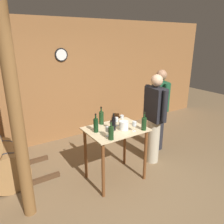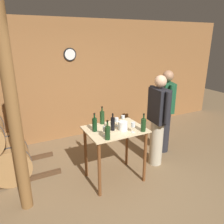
{
  "view_description": "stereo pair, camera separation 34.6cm",
  "coord_description": "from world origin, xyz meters",
  "px_view_note": "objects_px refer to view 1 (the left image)",
  "views": [
    {
      "loc": [
        -1.88,
        -2.11,
        2.29
      ],
      "look_at": [
        -0.1,
        0.64,
        1.17
      ],
      "focal_mm": 35.0,
      "sensor_mm": 36.0,
      "label": 1
    },
    {
      "loc": [
        -1.58,
        -2.28,
        2.29
      ],
      "look_at": [
        -0.1,
        0.64,
        1.17
      ],
      "focal_mm": 35.0,
      "sensor_mm": 36.0,
      "label": 2
    }
  ],
  "objects_px": {
    "wine_glass_near_center": "(116,120)",
    "wine_glass_far_side": "(122,117)",
    "wine_glass_near_left": "(108,129)",
    "wine_glass_near_right": "(134,124)",
    "person_host": "(154,118)",
    "wine_bottle_far_right": "(144,123)",
    "wine_bottle_right": "(114,123)",
    "wooden_post": "(17,121)",
    "ice_bucket": "(124,125)",
    "person_visitor_with_scarf": "(159,109)",
    "wine_bottle_left": "(111,133)",
    "wine_bottle_center": "(101,118)",
    "wine_bottle_far_left": "(96,125)"
  },
  "relations": [
    {
      "from": "wine_glass_near_left",
      "to": "ice_bucket",
      "type": "bearing_deg",
      "value": 12.29
    },
    {
      "from": "wine_bottle_left",
      "to": "wine_bottle_right",
      "type": "distance_m",
      "value": 0.33
    },
    {
      "from": "wine_glass_near_center",
      "to": "person_visitor_with_scarf",
      "type": "height_order",
      "value": "person_visitor_with_scarf"
    },
    {
      "from": "wine_bottle_left",
      "to": "wine_glass_far_side",
      "type": "distance_m",
      "value": 0.66
    },
    {
      "from": "wine_bottle_far_left",
      "to": "wooden_post",
      "type": "bearing_deg",
      "value": -176.24
    },
    {
      "from": "wine_bottle_far_right",
      "to": "person_host",
      "type": "distance_m",
      "value": 0.68
    },
    {
      "from": "wine_glass_near_left",
      "to": "wine_bottle_far_left",
      "type": "bearing_deg",
      "value": 106.78
    },
    {
      "from": "wine_bottle_left",
      "to": "wine_bottle_far_right",
      "type": "relative_size",
      "value": 0.99
    },
    {
      "from": "ice_bucket",
      "to": "wine_bottle_center",
      "type": "bearing_deg",
      "value": 114.78
    },
    {
      "from": "wine_glass_near_left",
      "to": "ice_bucket",
      "type": "xyz_separation_m",
      "value": [
        0.34,
        0.07,
        -0.04
      ]
    },
    {
      "from": "wine_bottle_right",
      "to": "person_host",
      "type": "distance_m",
      "value": 0.98
    },
    {
      "from": "wine_glass_near_center",
      "to": "wine_glass_far_side",
      "type": "relative_size",
      "value": 1.03
    },
    {
      "from": "wine_bottle_far_right",
      "to": "person_host",
      "type": "height_order",
      "value": "person_host"
    },
    {
      "from": "wine_glass_near_left",
      "to": "wine_glass_near_right",
      "type": "relative_size",
      "value": 0.89
    },
    {
      "from": "wine_glass_near_left",
      "to": "wine_glass_far_side",
      "type": "distance_m",
      "value": 0.58
    },
    {
      "from": "wooden_post",
      "to": "wine_glass_far_side",
      "type": "relative_size",
      "value": 19.58
    },
    {
      "from": "wine_bottle_far_right",
      "to": "wine_glass_near_left",
      "type": "distance_m",
      "value": 0.61
    },
    {
      "from": "wine_glass_near_right",
      "to": "wine_bottle_far_left",
      "type": "bearing_deg",
      "value": 149.22
    },
    {
      "from": "wine_bottle_left",
      "to": "wine_glass_near_right",
      "type": "bearing_deg",
      "value": 5.92
    },
    {
      "from": "wine_bottle_left",
      "to": "wine_bottle_right",
      "type": "relative_size",
      "value": 1.04
    },
    {
      "from": "wine_bottle_left",
      "to": "wine_bottle_center",
      "type": "height_order",
      "value": "wine_bottle_center"
    },
    {
      "from": "wine_bottle_left",
      "to": "wine_glass_near_left",
      "type": "distance_m",
      "value": 0.12
    },
    {
      "from": "wine_bottle_left",
      "to": "ice_bucket",
      "type": "xyz_separation_m",
      "value": [
        0.36,
        0.19,
        -0.04
      ]
    },
    {
      "from": "wine_bottle_right",
      "to": "person_host",
      "type": "relative_size",
      "value": 0.16
    },
    {
      "from": "wine_bottle_far_right",
      "to": "wooden_post",
      "type": "bearing_deg",
      "value": 171.36
    },
    {
      "from": "person_visitor_with_scarf",
      "to": "wine_glass_near_left",
      "type": "bearing_deg",
      "value": -160.23
    },
    {
      "from": "wine_bottle_right",
      "to": "wine_glass_far_side",
      "type": "distance_m",
      "value": 0.34
    },
    {
      "from": "wine_bottle_center",
      "to": "wine_glass_far_side",
      "type": "bearing_deg",
      "value": -24.11
    },
    {
      "from": "wine_bottle_right",
      "to": "wine_bottle_far_right",
      "type": "relative_size",
      "value": 0.95
    },
    {
      "from": "wine_bottle_center",
      "to": "ice_bucket",
      "type": "bearing_deg",
      "value": -65.22
    },
    {
      "from": "wine_bottle_left",
      "to": "wine_bottle_far_right",
      "type": "height_order",
      "value": "wine_bottle_far_right"
    },
    {
      "from": "wine_glass_near_left",
      "to": "person_host",
      "type": "bearing_deg",
      "value": 11.9
    },
    {
      "from": "wine_bottle_right",
      "to": "wooden_post",
      "type": "bearing_deg",
      "value": 179.22
    },
    {
      "from": "ice_bucket",
      "to": "person_visitor_with_scarf",
      "type": "distance_m",
      "value": 1.37
    },
    {
      "from": "wine_bottle_right",
      "to": "person_visitor_with_scarf",
      "type": "bearing_deg",
      "value": 17.33
    },
    {
      "from": "wine_bottle_far_left",
      "to": "person_visitor_with_scarf",
      "type": "distance_m",
      "value": 1.72
    },
    {
      "from": "wooden_post",
      "to": "wine_bottle_far_right",
      "type": "bearing_deg",
      "value": -8.64
    },
    {
      "from": "wine_bottle_far_left",
      "to": "ice_bucket",
      "type": "height_order",
      "value": "wine_bottle_far_left"
    },
    {
      "from": "wine_bottle_center",
      "to": "wooden_post",
      "type": "bearing_deg",
      "value": -167.14
    },
    {
      "from": "wine_bottle_right",
      "to": "wine_glass_near_left",
      "type": "bearing_deg",
      "value": -144.84
    },
    {
      "from": "wooden_post",
      "to": "ice_bucket",
      "type": "bearing_deg",
      "value": -3.09
    },
    {
      "from": "wine_glass_near_right",
      "to": "wine_glass_far_side",
      "type": "height_order",
      "value": "wine_glass_near_right"
    },
    {
      "from": "wooden_post",
      "to": "ice_bucket",
      "type": "distance_m",
      "value": 1.55
    },
    {
      "from": "wine_bottle_far_left",
      "to": "wine_glass_near_center",
      "type": "distance_m",
      "value": 0.4
    },
    {
      "from": "wine_bottle_center",
      "to": "person_visitor_with_scarf",
      "type": "distance_m",
      "value": 1.46
    },
    {
      "from": "wine_bottle_right",
      "to": "wine_glass_near_left",
      "type": "xyz_separation_m",
      "value": [
        -0.19,
        -0.14,
        -0.01
      ]
    },
    {
      "from": "wine_bottle_center",
      "to": "person_visitor_with_scarf",
      "type": "height_order",
      "value": "person_visitor_with_scarf"
    },
    {
      "from": "wine_glass_near_right",
      "to": "person_visitor_with_scarf",
      "type": "distance_m",
      "value": 1.35
    },
    {
      "from": "wooden_post",
      "to": "wine_bottle_far_right",
      "type": "height_order",
      "value": "wooden_post"
    },
    {
      "from": "wine_bottle_left",
      "to": "wine_bottle_right",
      "type": "xyz_separation_m",
      "value": [
        0.21,
        0.26,
        0.01
      ]
    }
  ]
}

